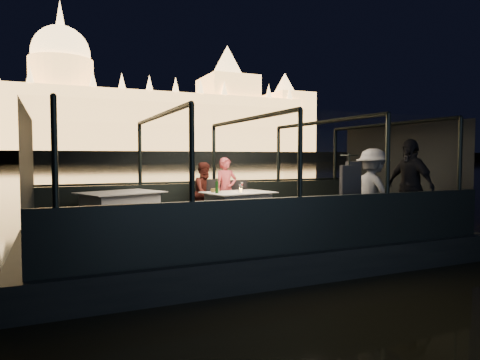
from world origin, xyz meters
name	(u,v)px	position (x,y,z in m)	size (l,w,h in m)	color
river_water	(74,167)	(0.00, 80.00, 0.00)	(500.00, 500.00, 0.00)	black
boat_hull	(248,256)	(0.00, 0.00, 0.00)	(8.60, 4.40, 1.00)	black
boat_deck	(248,233)	(0.00, 0.00, 0.48)	(8.00, 4.00, 0.04)	black
gunwale_port	(214,201)	(0.00, 2.00, 0.95)	(8.00, 0.08, 0.90)	black
gunwale_starboard	(300,225)	(0.00, -2.00, 0.95)	(8.00, 0.08, 0.90)	black
cabin_glass_port	(214,154)	(0.00, 2.00, 2.10)	(8.00, 0.02, 1.40)	#99B2B2
cabin_glass_starboard	(300,153)	(0.00, -2.00, 2.10)	(8.00, 0.02, 1.40)	#99B2B2
cabin_roof_glass	(248,119)	(0.00, 0.00, 2.80)	(8.00, 4.00, 0.02)	#99B2B2
end_wall_fore	(29,180)	(-4.00, 0.00, 1.65)	(0.02, 4.00, 2.30)	black
end_wall_aft	(399,173)	(4.00, 0.00, 1.65)	(0.02, 4.00, 2.30)	black
canopy_ribs	(248,176)	(0.00, 0.00, 1.65)	(8.00, 4.00, 2.30)	black
embankment	(62,159)	(0.00, 210.00, 1.00)	(400.00, 140.00, 6.00)	#423D33
parliament_building	(62,88)	(0.00, 175.00, 29.00)	(220.00, 32.00, 60.00)	#F2D18C
dining_table_central	(238,209)	(0.11, 0.76, 0.89)	(1.45, 1.05, 0.77)	silver
dining_table_aft	(121,213)	(-2.37, 1.10, 0.89)	(1.56, 1.13, 0.83)	white
chair_port_left	(212,204)	(-0.29, 1.36, 0.95)	(0.47, 0.47, 1.01)	black
chair_port_right	(242,203)	(0.48, 1.40, 0.95)	(0.45, 0.45, 0.97)	black
coat_stand	(349,192)	(1.35, -1.51, 1.40)	(0.45, 0.36, 1.61)	black
person_woman_coral	(226,190)	(0.17, 1.62, 1.25)	(0.55, 0.37, 1.52)	#DB4F56
person_man_maroon	(205,191)	(-0.40, 1.50, 1.25)	(0.68, 0.53, 1.42)	#451813
passenger_stripe	(373,192)	(2.11, -1.27, 1.35)	(1.10, 0.62, 1.71)	silver
passenger_dark	(409,192)	(2.87, -1.46, 1.35)	(1.12, 0.47, 1.90)	black
wine_bottle	(217,186)	(-0.45, 0.60, 1.42)	(0.07, 0.07, 0.33)	#143613
bread_basket	(215,190)	(-0.38, 0.89, 1.31)	(0.19, 0.19, 0.08)	olive
amber_candle	(241,190)	(0.17, 0.75, 1.31)	(0.05, 0.05, 0.08)	#FFB33F
plate_near	(251,191)	(0.39, 0.68, 1.27)	(0.26, 0.26, 0.02)	silver
plate_far	(218,192)	(-0.33, 0.88, 1.27)	(0.24, 0.24, 0.01)	silver
wine_glass_white	(216,189)	(-0.43, 0.68, 1.36)	(0.07, 0.07, 0.21)	silver
wine_glass_red	(242,187)	(0.27, 0.91, 1.36)	(0.07, 0.07, 0.20)	white
wine_glass_empty	(240,188)	(0.06, 0.53, 1.36)	(0.06, 0.06, 0.18)	white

